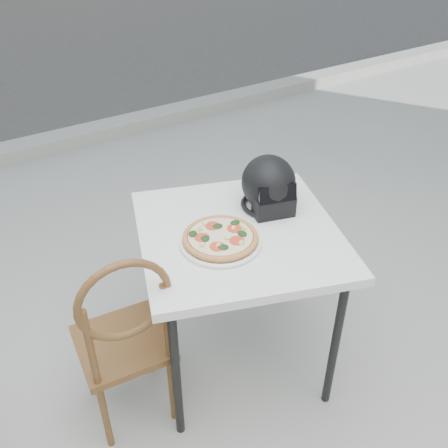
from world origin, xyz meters
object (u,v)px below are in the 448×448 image
pizza (220,237)px  cafe_chair_main (125,334)px  cafe_table_main (238,244)px  plate (220,242)px  helmet (269,186)px

pizza → cafe_chair_main: cafe_chair_main is taller
cafe_table_main → pizza: (-0.12, -0.04, 0.10)m
plate → pizza: bearing=71.3°
cafe_table_main → pizza: 0.16m
cafe_table_main → cafe_chair_main: cafe_chair_main is taller
helmet → cafe_table_main: bearing=-143.6°
cafe_table_main → cafe_chair_main: 0.60m
helmet → plate: bearing=-144.3°
plate → cafe_chair_main: 0.52m
plate → cafe_chair_main: cafe_chair_main is taller
plate → pizza: (0.00, 0.00, 0.02)m
pizza → helmet: 0.36m
helmet → cafe_chair_main: size_ratio=0.32×
helmet → pizza: bearing=-144.4°
plate → pizza: pizza is taller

